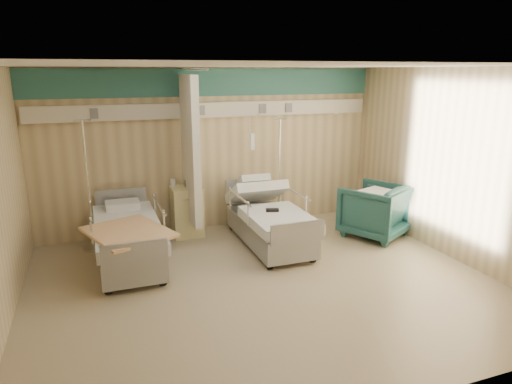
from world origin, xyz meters
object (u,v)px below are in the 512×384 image
at_px(bedside_cabinet, 187,211).
at_px(bed_left, 129,243).
at_px(bed_right, 269,226).
at_px(iv_stand_right, 279,205).
at_px(iv_stand_left, 92,224).
at_px(visitor_armchair, 375,211).

bearing_deg(bedside_cabinet, bed_left, -139.40).
height_order(bed_right, iv_stand_right, iv_stand_right).
xyz_separation_m(bedside_cabinet, iv_stand_left, (-1.53, -0.11, -0.01)).
bearing_deg(iv_stand_right, bedside_cabinet, 176.34).
bearing_deg(bed_left, bed_right, 0.00).
height_order(visitor_armchair, iv_stand_left, iv_stand_left).
xyz_separation_m(bed_right, iv_stand_right, (0.50, 0.79, 0.09)).
distance_m(bedside_cabinet, iv_stand_right, 1.65).
relative_size(visitor_armchair, iv_stand_left, 0.48).
relative_size(bed_right, bed_left, 1.00).
relative_size(bed_right, iv_stand_right, 1.11).
height_order(bed_right, visitor_armchair, visitor_armchair).
xyz_separation_m(iv_stand_right, iv_stand_left, (-3.18, -0.00, 0.02)).
bearing_deg(iv_stand_right, bed_right, -122.19).
distance_m(bed_right, bedside_cabinet, 1.46).
bearing_deg(visitor_armchair, bed_right, -35.94).
relative_size(bed_left, iv_stand_left, 1.06).
bearing_deg(bed_left, visitor_armchair, -3.15).
height_order(bed_right, iv_stand_left, iv_stand_left).
bearing_deg(visitor_armchair, iv_stand_left, -41.72).
xyz_separation_m(bedside_cabinet, iv_stand_right, (1.65, -0.11, -0.02)).
bearing_deg(bedside_cabinet, visitor_armchair, -20.60).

